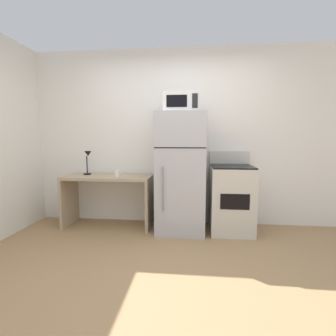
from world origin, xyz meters
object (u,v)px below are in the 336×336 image
(coffee_mug, at_px, (117,174))
(microwave, at_px, (181,103))
(desk, at_px, (108,190))
(desk_lamp, at_px, (88,159))
(refrigerator, at_px, (181,173))
(oven_range, at_px, (231,198))

(coffee_mug, height_order, microwave, microwave)
(desk, height_order, coffee_mug, coffee_mug)
(desk, xyz_separation_m, desk_lamp, (-0.33, 0.07, 0.46))
(desk_lamp, relative_size, refrigerator, 0.22)
(coffee_mug, distance_m, refrigerator, 0.89)
(microwave, bearing_deg, desk_lamp, 173.91)
(oven_range, bearing_deg, coffee_mug, -176.96)
(oven_range, bearing_deg, desk, 178.91)
(coffee_mug, xyz_separation_m, microwave, (0.89, 0.04, 0.96))
(refrigerator, relative_size, oven_range, 1.48)
(desk, bearing_deg, oven_range, -1.09)
(coffee_mug, bearing_deg, microwave, 2.53)
(desk, relative_size, oven_range, 1.14)
(coffee_mug, bearing_deg, oven_range, 3.04)
(refrigerator, height_order, microwave, microwave)
(desk_lamp, bearing_deg, microwave, -6.09)
(desk, relative_size, coffee_mug, 13.24)
(desk_lamp, distance_m, coffee_mug, 0.57)
(desk, xyz_separation_m, microwave, (1.06, -0.08, 1.23))
(coffee_mug, relative_size, refrigerator, 0.06)
(refrigerator, bearing_deg, desk_lamp, 174.77)
(microwave, bearing_deg, refrigerator, 90.32)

